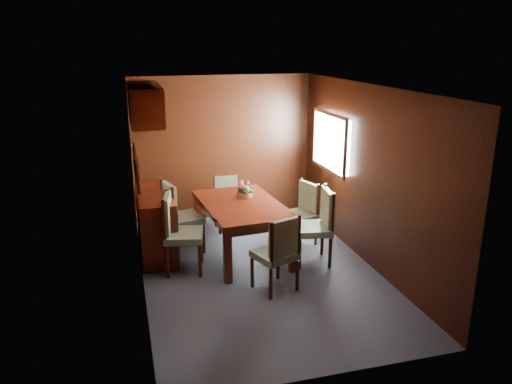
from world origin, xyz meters
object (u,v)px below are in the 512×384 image
object	(u,v)px
sideboard	(156,222)
flower_centerpiece	(245,189)
chair_head	(279,250)
dining_table	(242,211)
chair_right_near	(318,222)
chair_left_near	(177,229)

from	to	relation	value
sideboard	flower_centerpiece	distance (m)	1.36
chair_head	flower_centerpiece	distance (m)	1.48
dining_table	chair_right_near	world-z (taller)	chair_right_near
chair_right_near	chair_head	distance (m)	1.01
chair_left_near	chair_head	distance (m)	1.42
chair_head	chair_right_near	bearing A→B (deg)	20.80
sideboard	chair_head	bearing A→B (deg)	-50.26
sideboard	dining_table	distance (m)	1.26
sideboard	chair_right_near	size ratio (longest dim) A/B	1.33
chair_right_near	flower_centerpiece	world-z (taller)	chair_right_near
dining_table	chair_head	distance (m)	1.18
chair_right_near	flower_centerpiece	size ratio (longest dim) A/B	4.33
flower_centerpiece	chair_left_near	bearing A→B (deg)	-152.59
dining_table	chair_right_near	xyz separation A→B (m)	(0.94, -0.51, -0.08)
chair_right_near	chair_head	size ratio (longest dim) A/B	1.08
sideboard	chair_left_near	bearing A→B (deg)	-71.65
sideboard	chair_head	world-z (taller)	chair_head
chair_right_near	flower_centerpiece	xyz separation A→B (m)	(-0.82, 0.78, 0.30)
chair_left_near	chair_right_near	size ratio (longest dim) A/B	1.01
dining_table	flower_centerpiece	bearing A→B (deg)	62.43
sideboard	dining_table	size ratio (longest dim) A/B	0.81
chair_head	flower_centerpiece	size ratio (longest dim) A/B	4.01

